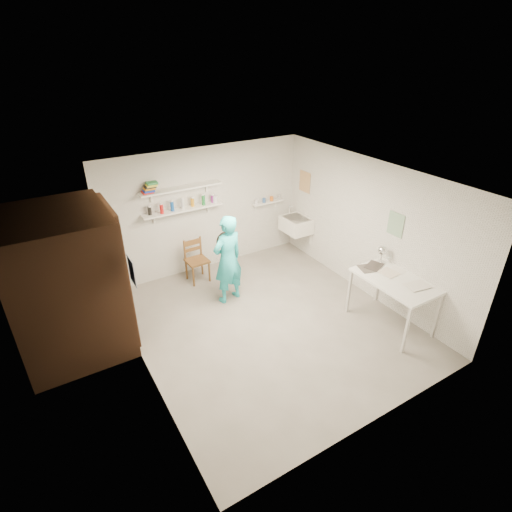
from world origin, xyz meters
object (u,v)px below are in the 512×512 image
desk_lamp (383,250)px  wall_clock (224,240)px  man (228,260)px  belfast_sink (296,225)px  wooden_chair (197,261)px  work_table (391,302)px

desk_lamp → wall_clock: bearing=140.7°
man → wall_clock: man is taller
belfast_sink → wooden_chair: size_ratio=0.72×
belfast_sink → wall_clock: bearing=-164.4°
belfast_sink → wall_clock: (-1.93, -0.54, 0.36)m
belfast_sink → wooden_chair: bearing=177.0°
wall_clock → belfast_sink: bearing=4.1°
belfast_sink → work_table: bearing=-92.3°
desk_lamp → man: bearing=145.1°
work_table → desk_lamp: size_ratio=8.00×
wall_clock → desk_lamp: (2.03, -1.66, -0.00)m
man → work_table: bearing=122.3°
belfast_sink → wooden_chair: belfast_sink is taller
work_table → desk_lamp: bearing=67.6°
belfast_sink → man: man is taller
belfast_sink → wall_clock: size_ratio=2.10×
belfast_sink → desk_lamp: size_ratio=3.82×
work_table → wall_clock: bearing=130.1°
wall_clock → work_table: 2.90m
wooden_chair → desk_lamp: (2.28, -2.32, 0.64)m
belfast_sink → work_table: (-0.11, -2.70, -0.28)m
wooden_chair → work_table: (2.07, -2.82, 0.00)m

